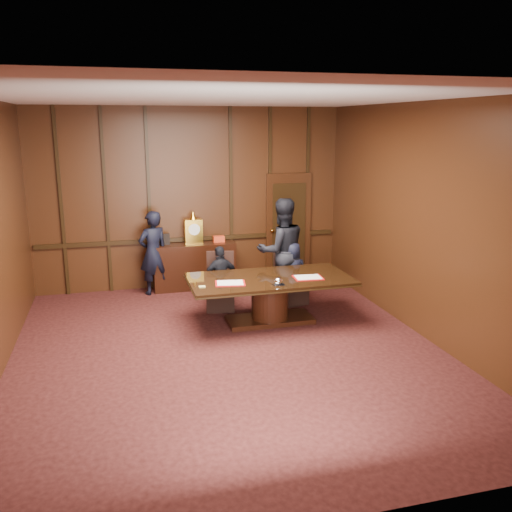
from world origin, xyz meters
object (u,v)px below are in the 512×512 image
(witness_left, at_px, (153,253))
(witness_right, at_px, (282,251))
(conference_table, at_px, (270,292))
(signatory_left, at_px, (221,278))
(sideboard, at_px, (194,264))
(signatory_right, at_px, (292,273))

(witness_left, xyz_separation_m, witness_right, (2.21, -1.06, 0.15))
(conference_table, height_order, witness_right, witness_right)
(conference_table, relative_size, witness_left, 1.64)
(signatory_left, bearing_deg, witness_right, -179.94)
(signatory_left, distance_m, witness_left, 1.65)
(witness_left, bearing_deg, sideboard, 168.47)
(signatory_right, relative_size, witness_right, 0.60)
(witness_left, bearing_deg, witness_right, 131.40)
(sideboard, height_order, witness_right, witness_right)
(sideboard, xyz_separation_m, signatory_right, (1.55, -1.42, 0.09))
(signatory_left, relative_size, signatory_right, 1.00)
(witness_left, bearing_deg, signatory_left, 106.94)
(witness_right, bearing_deg, signatory_left, 6.44)
(signatory_left, height_order, signatory_right, signatory_right)
(conference_table, distance_m, signatory_left, 1.03)
(witness_right, bearing_deg, sideboard, -43.98)
(sideboard, height_order, witness_left, witness_left)
(signatory_right, bearing_deg, sideboard, -37.67)
(sideboard, relative_size, conference_table, 0.61)
(sideboard, relative_size, witness_right, 0.84)
(signatory_right, distance_m, witness_left, 2.67)
(signatory_left, xyz_separation_m, witness_right, (1.16, 0.19, 0.38))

